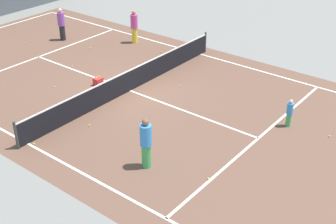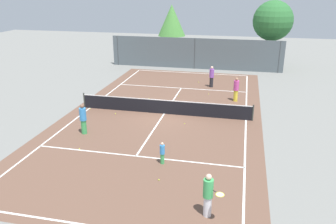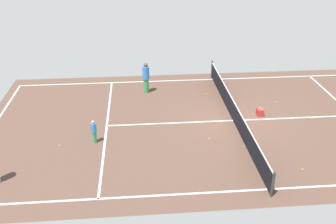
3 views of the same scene
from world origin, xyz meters
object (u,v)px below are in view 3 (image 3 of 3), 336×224
Objects in this scene: tennis_ball_3 at (276,102)px; tennis_ball_7 at (312,119)px; player_1 at (146,77)px; tennis_ball_1 at (210,80)px; tennis_ball_5 at (302,170)px; ball_crate at (260,112)px; tennis_ball_2 at (60,146)px; player_4 at (94,131)px; tennis_ball_6 at (210,139)px; tennis_ball_8 at (206,94)px; tennis_ball_0 at (111,98)px.

tennis_ball_7 is at bearing 28.59° from tennis_ball_3.
player_1 is 4.43m from tennis_ball_1.
tennis_ball_3 and tennis_ball_5 have the same top height.
ball_crate reaches higher than tennis_ball_7.
tennis_ball_2 is 10.59m from tennis_ball_5.
player_4 reaches higher than ball_crate.
tennis_ball_2 is 1.00× the size of tennis_ball_3.
ball_crate is 3.75m from tennis_ball_6.
tennis_ball_1 is 4.70m from tennis_ball_3.
tennis_ball_1 is (-6.90, 6.62, -0.55)m from player_4.
player_1 is 5.98m from player_4.
tennis_ball_8 is (-4.75, 6.03, -0.55)m from player_4.
tennis_ball_7 is (4.10, 8.34, -0.91)m from player_1.
tennis_ball_1 is at bearing 130.96° from tennis_ball_2.
tennis_ball_1 is (-4.93, -1.75, -0.15)m from ball_crate.
tennis_ball_3 is 1.00× the size of tennis_ball_7.
ball_crate is 5.24m from tennis_ball_1.
tennis_ball_5 is (4.88, 0.29, -0.15)m from ball_crate.
tennis_ball_5 is at bearing -27.90° from tennis_ball_7.
tennis_ball_8 is (-4.97, 7.60, 0.00)m from tennis_ball_2.
tennis_ball_0 is 1.00× the size of tennis_ball_2.
tennis_ball_7 is (-4.21, 2.23, 0.00)m from tennis_ball_5.
ball_crate is 2.61m from tennis_ball_7.
tennis_ball_6 is (-0.02, 6.88, 0.00)m from tennis_ball_2.
tennis_ball_1 is at bearing -168.25° from tennis_ball_5.
player_4 is 9.58m from tennis_ball_1.
tennis_ball_2 is 1.00× the size of tennis_ball_6.
tennis_ball_0 is 6.48m from tennis_ball_1.
tennis_ball_7 and tennis_ball_8 have the same top height.
tennis_ball_0 is 10.92m from tennis_ball_7.
player_4 is 17.36× the size of tennis_ball_2.
player_1 reaches higher than tennis_ball_5.
tennis_ball_0 is at bearing 173.68° from player_4.
tennis_ball_2 and tennis_ball_5 have the same top height.
player_1 is 27.82× the size of tennis_ball_8.
ball_crate is 6.45× the size of tennis_ball_3.
tennis_ball_2 and tennis_ball_6 have the same top height.
tennis_ball_6 is 1.00× the size of tennis_ball_7.
tennis_ball_3 and tennis_ball_8 have the same top height.
tennis_ball_1 is 10.03m from tennis_ball_5.
tennis_ball_3 and tennis_ball_7 have the same top height.
tennis_ball_8 is (-0.04, 5.51, 0.00)m from tennis_ball_0.
player_1 is at bearing -120.50° from ball_crate.
player_4 is at bearing -108.61° from tennis_ball_5.
tennis_ball_1 and tennis_ball_6 have the same top height.
tennis_ball_8 is at bearing 90.45° from tennis_ball_0.
tennis_ball_5 is at bearing 50.85° from tennis_ball_6.
ball_crate is 6.45× the size of tennis_ball_2.
tennis_ball_6 is (2.16, -3.06, -0.15)m from ball_crate.
tennis_ball_6 is at bearing -51.10° from tennis_ball_3.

